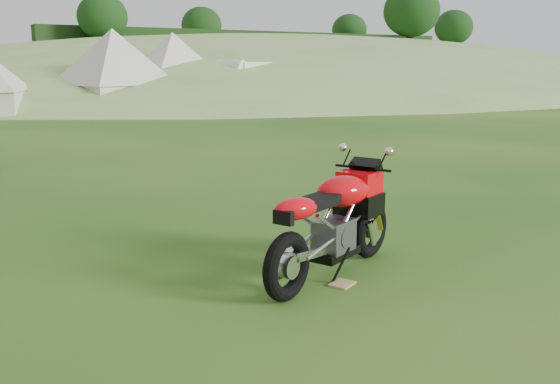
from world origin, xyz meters
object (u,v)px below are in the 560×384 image
sport_motorcycle (333,215)px  plywood_board (342,284)px  tent_mid (114,73)px  caravan (257,83)px  tent_right (173,72)px

sport_motorcycle → plywood_board: sport_motorcycle is taller
sport_motorcycle → tent_mid: size_ratio=0.56×
tent_mid → caravan: 6.42m
sport_motorcycle → tent_mid: (4.76, 20.45, 0.91)m
sport_motorcycle → tent_right: (7.89, 21.84, 0.90)m
sport_motorcycle → tent_right: 23.24m
sport_motorcycle → plywood_board: 0.61m
plywood_board → tent_mid: 21.28m
sport_motorcycle → caravan: size_ratio=0.46×
sport_motorcycle → plywood_board: bearing=-126.9°
plywood_board → caravan: bearing=61.1°
sport_motorcycle → tent_mid: 21.01m
caravan → plywood_board: bearing=-134.8°
sport_motorcycle → plywood_board: size_ratio=8.95×
caravan → sport_motorcycle: bearing=-134.9°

